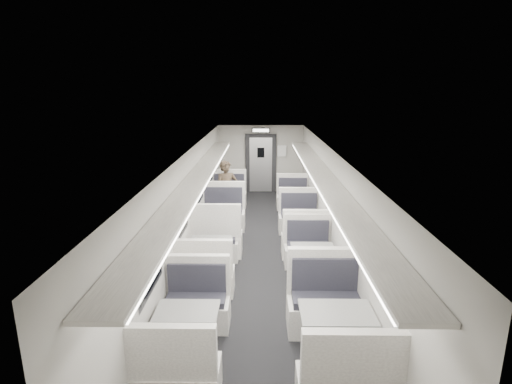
{
  "coord_description": "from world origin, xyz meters",
  "views": [
    {
      "loc": [
        -0.0,
        -8.14,
        3.64
      ],
      "look_at": [
        -0.12,
        1.76,
        1.07
      ],
      "focal_mm": 28.0,
      "sensor_mm": 36.0,
      "label": 1
    }
  ],
  "objects_px": {
    "booth_left_b": "(220,224)",
    "booth_left_c": "(211,257)",
    "vestibule_door": "(261,164)",
    "booth_right_b": "(302,228)",
    "booth_right_c": "(312,264)",
    "passenger": "(227,191)",
    "booth_right_d": "(336,339)",
    "exit_sign": "(261,130)",
    "booth_left_a": "(227,201)",
    "booth_right_a": "(295,204)",
    "booth_left_d": "(188,333)"
  },
  "relations": [
    {
      "from": "vestibule_door",
      "to": "booth_right_b",
      "type": "bearing_deg",
      "value": -78.58
    },
    {
      "from": "booth_left_c",
      "to": "vestibule_door",
      "type": "relative_size",
      "value": 0.99
    },
    {
      "from": "booth_left_d",
      "to": "exit_sign",
      "type": "height_order",
      "value": "exit_sign"
    },
    {
      "from": "booth_left_c",
      "to": "booth_right_a",
      "type": "relative_size",
      "value": 1.03
    },
    {
      "from": "booth_left_a",
      "to": "booth_left_b",
      "type": "bearing_deg",
      "value": -90.0
    },
    {
      "from": "booth_left_a",
      "to": "booth_left_d",
      "type": "height_order",
      "value": "booth_left_a"
    },
    {
      "from": "booth_right_c",
      "to": "passenger",
      "type": "bearing_deg",
      "value": 118.18
    },
    {
      "from": "passenger",
      "to": "booth_left_c",
      "type": "bearing_deg",
      "value": -112.78
    },
    {
      "from": "booth_left_b",
      "to": "vestibule_door",
      "type": "distance_m",
      "value": 4.96
    },
    {
      "from": "booth_left_d",
      "to": "booth_right_b",
      "type": "distance_m",
      "value": 4.74
    },
    {
      "from": "vestibule_door",
      "to": "exit_sign",
      "type": "height_order",
      "value": "exit_sign"
    },
    {
      "from": "booth_left_c",
      "to": "exit_sign",
      "type": "height_order",
      "value": "exit_sign"
    },
    {
      "from": "booth_left_d",
      "to": "booth_right_b",
      "type": "xyz_separation_m",
      "value": [
        2.0,
        4.3,
        0.01
      ]
    },
    {
      "from": "booth_right_b",
      "to": "exit_sign",
      "type": "bearing_deg",
      "value": 102.64
    },
    {
      "from": "booth_left_a",
      "to": "vestibule_door",
      "type": "xyz_separation_m",
      "value": [
        1.0,
        2.65,
        0.65
      ]
    },
    {
      "from": "vestibule_door",
      "to": "exit_sign",
      "type": "relative_size",
      "value": 3.39
    },
    {
      "from": "exit_sign",
      "to": "booth_right_a",
      "type": "bearing_deg",
      "value": -66.77
    },
    {
      "from": "booth_left_a",
      "to": "exit_sign",
      "type": "relative_size",
      "value": 3.49
    },
    {
      "from": "booth_right_d",
      "to": "passenger",
      "type": "xyz_separation_m",
      "value": [
        -1.95,
        6.11,
        0.44
      ]
    },
    {
      "from": "booth_left_a",
      "to": "booth_left_d",
      "type": "xyz_separation_m",
      "value": [
        0.0,
        -6.6,
        -0.01
      ]
    },
    {
      "from": "booth_right_c",
      "to": "vestibule_door",
      "type": "relative_size",
      "value": 0.96
    },
    {
      "from": "booth_left_b",
      "to": "booth_left_c",
      "type": "bearing_deg",
      "value": -90.0
    },
    {
      "from": "booth_left_a",
      "to": "passenger",
      "type": "height_order",
      "value": "passenger"
    },
    {
      "from": "booth_left_b",
      "to": "exit_sign",
      "type": "height_order",
      "value": "exit_sign"
    },
    {
      "from": "booth_right_b",
      "to": "booth_left_c",
      "type": "bearing_deg",
      "value": -139.44
    },
    {
      "from": "vestibule_door",
      "to": "booth_left_b",
      "type": "bearing_deg",
      "value": -101.72
    },
    {
      "from": "vestibule_door",
      "to": "exit_sign",
      "type": "bearing_deg",
      "value": -90.0
    },
    {
      "from": "booth_left_a",
      "to": "booth_right_c",
      "type": "relative_size",
      "value": 1.08
    },
    {
      "from": "booth_left_a",
      "to": "vestibule_door",
      "type": "relative_size",
      "value": 1.03
    },
    {
      "from": "booth_left_b",
      "to": "vestibule_door",
      "type": "xyz_separation_m",
      "value": [
        1.0,
        4.82,
        0.62
      ]
    },
    {
      "from": "booth_right_c",
      "to": "booth_left_b",
      "type": "bearing_deg",
      "value": 133.26
    },
    {
      "from": "booth_left_b",
      "to": "booth_right_a",
      "type": "xyz_separation_m",
      "value": [
        2.0,
        2.0,
        -0.06
      ]
    },
    {
      "from": "booth_left_d",
      "to": "booth_right_d",
      "type": "relative_size",
      "value": 0.88
    },
    {
      "from": "booth_right_c",
      "to": "exit_sign",
      "type": "height_order",
      "value": "exit_sign"
    },
    {
      "from": "booth_left_b",
      "to": "passenger",
      "type": "xyz_separation_m",
      "value": [
        0.05,
        1.51,
        0.45
      ]
    },
    {
      "from": "booth_left_d",
      "to": "booth_right_c",
      "type": "height_order",
      "value": "booth_left_d"
    },
    {
      "from": "vestibule_door",
      "to": "booth_right_a",
      "type": "bearing_deg",
      "value": -70.46
    },
    {
      "from": "booth_left_c",
      "to": "exit_sign",
      "type": "relative_size",
      "value": 3.35
    },
    {
      "from": "booth_left_b",
      "to": "booth_right_a",
      "type": "distance_m",
      "value": 2.83
    },
    {
      "from": "booth_right_a",
      "to": "booth_left_c",
      "type": "bearing_deg",
      "value": -117.49
    },
    {
      "from": "booth_left_d",
      "to": "vestibule_door",
      "type": "height_order",
      "value": "vestibule_door"
    },
    {
      "from": "booth_left_c",
      "to": "booth_right_a",
      "type": "height_order",
      "value": "booth_left_c"
    },
    {
      "from": "booth_left_c",
      "to": "booth_right_c",
      "type": "xyz_separation_m",
      "value": [
        2.0,
        -0.29,
        -0.01
      ]
    },
    {
      "from": "booth_left_c",
      "to": "vestibule_door",
      "type": "height_order",
      "value": "vestibule_door"
    },
    {
      "from": "booth_right_b",
      "to": "passenger",
      "type": "height_order",
      "value": "passenger"
    },
    {
      "from": "booth_right_b",
      "to": "booth_right_c",
      "type": "height_order",
      "value": "booth_right_b"
    },
    {
      "from": "booth_right_c",
      "to": "booth_left_d",
      "type": "bearing_deg",
      "value": -131.02
    },
    {
      "from": "booth_left_b",
      "to": "booth_right_d",
      "type": "height_order",
      "value": "booth_right_d"
    },
    {
      "from": "passenger",
      "to": "booth_left_b",
      "type": "bearing_deg",
      "value": -113.9
    },
    {
      "from": "booth_left_a",
      "to": "vestibule_door",
      "type": "height_order",
      "value": "vestibule_door"
    }
  ]
}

